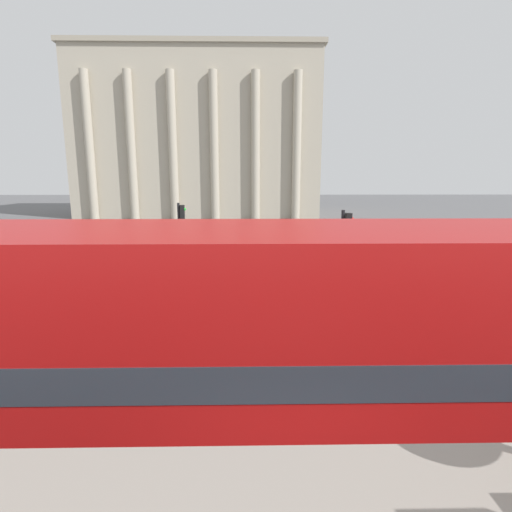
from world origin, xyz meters
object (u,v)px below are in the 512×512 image
object	(u,v)px
pedestrian_red	(191,232)
traffic_light_mid	(181,227)
pedestrian_yellow	(219,242)
pedestrian_grey	(446,279)
traffic_light_near	(344,246)
double_decker_bus	(273,351)
plaza_building_left	(201,138)

from	to	relation	value
pedestrian_red	traffic_light_mid	bearing A→B (deg)	-51.64
pedestrian_yellow	pedestrian_red	distance (m)	4.24
pedestrian_red	pedestrian_grey	world-z (taller)	pedestrian_red
traffic_light_near	pedestrian_red	world-z (taller)	traffic_light_near
double_decker_bus	pedestrian_yellow	bearing A→B (deg)	89.52
pedestrian_yellow	traffic_light_mid	bearing A→B (deg)	44.58
double_decker_bus	traffic_light_near	distance (m)	8.34
traffic_light_mid	traffic_light_near	bearing A→B (deg)	-42.74
double_decker_bus	traffic_light_mid	bearing A→B (deg)	97.30
traffic_light_near	traffic_light_mid	world-z (taller)	traffic_light_near
traffic_light_near	pedestrian_yellow	bearing A→B (deg)	117.54
pedestrian_yellow	pedestrian_grey	world-z (taller)	pedestrian_grey
traffic_light_mid	pedestrian_yellow	distance (m)	4.02
pedestrian_yellow	pedestrian_grey	size ratio (longest dim) A/B	0.96
double_decker_bus	plaza_building_left	bearing A→B (deg)	90.32
plaza_building_left	traffic_light_near	world-z (taller)	plaza_building_left
pedestrian_red	pedestrian_grey	bearing A→B (deg)	-14.93
double_decker_bus	traffic_light_near	xyz separation A→B (m)	(2.85, 7.84, 0.12)
traffic_light_near	pedestrian_grey	xyz separation A→B (m)	(3.90, 0.71, -1.35)
plaza_building_left	traffic_light_mid	size ratio (longest dim) A/B	8.21
pedestrian_yellow	pedestrian_red	size ratio (longest dim) A/B	0.95
traffic_light_mid	pedestrian_yellow	size ratio (longest dim) A/B	2.09
pedestrian_yellow	plaza_building_left	bearing A→B (deg)	-103.65
traffic_light_near	traffic_light_mid	bearing A→B (deg)	137.26
traffic_light_near	pedestrian_yellow	size ratio (longest dim) A/B	2.19
plaza_building_left	traffic_light_mid	world-z (taller)	plaza_building_left
traffic_light_mid	pedestrian_red	world-z (taller)	traffic_light_mid
traffic_light_near	traffic_light_mid	distance (m)	8.78
traffic_light_mid	pedestrian_red	xyz separation A→B (m)	(-0.59, 7.16, -1.25)
traffic_light_near	plaza_building_left	bearing A→B (deg)	103.36
pedestrian_grey	traffic_light_near	bearing A→B (deg)	-26.79
traffic_light_near	pedestrian_red	distance (m)	14.95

